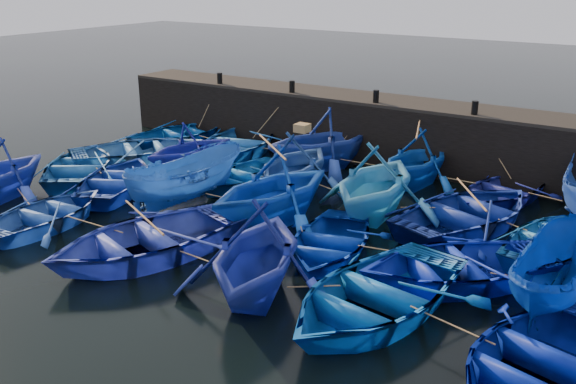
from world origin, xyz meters
The scene contains 35 objects.
ground centered at (0.00, 0.00, 0.00)m, with size 120.00×120.00×0.00m, color black.
quay_wall centered at (0.00, 10.50, 1.25)m, with size 26.00×2.50×2.50m, color black.
quay_top centered at (0.00, 10.50, 2.56)m, with size 26.00×2.50×0.12m, color black.
bollard_0 centered at (-8.00, 9.60, 2.87)m, with size 0.24×0.24×0.50m, color black.
bollard_1 centered at (-4.00, 9.60, 2.87)m, with size 0.24×0.24×0.50m, color black.
bollard_2 centered at (0.00, 9.60, 2.87)m, with size 0.24×0.24×0.50m, color black.
bollard_3 centered at (4.00, 9.60, 2.87)m, with size 0.24×0.24×0.50m, color black.
boat_0 centered at (-8.89, 7.79, 0.51)m, with size 3.53×4.93×1.02m, color navy.
boat_1 centered at (-5.52, 7.54, 0.60)m, with size 4.16×5.81×1.21m, color #1752A2.
boat_2 centered at (-1.52, 7.97, 1.25)m, with size 4.10×4.76×2.50m, color navy.
boat_3 centered at (2.50, 8.01, 1.09)m, with size 3.57×4.15×2.18m, color #083E97.
boat_4 centered at (5.70, 7.96, 0.45)m, with size 3.11×4.34×0.90m, color navy.
boat_6 centered at (-8.29, 4.53, 0.57)m, with size 3.94×5.51×1.14m, color blue.
boat_7 centered at (-5.54, 4.68, 1.04)m, with size 3.39×3.94×2.07m, color navy.
boat_8 centered at (-2.85, 4.37, 0.46)m, with size 3.16×4.42×0.92m, color #0B54A9.
boat_9 centered at (-0.80, 4.87, 1.16)m, with size 3.81×4.42×2.33m, color navy.
boat_10 centered at (2.65, 4.30, 1.29)m, with size 4.24×4.91×2.59m, color #3081D4.
boat_11 centered at (5.54, 4.97, 0.58)m, with size 4.02×5.61×1.16m, color navy.
boat_12 centered at (8.30, 4.54, 0.49)m, with size 3.41×4.77×0.99m, color blue.
boat_13 centered at (-8.74, 1.87, 0.51)m, with size 3.53×4.94×1.02m, color #1D5BA6.
boat_14 centered at (-6.25, 1.50, 0.49)m, with size 3.38×4.72×0.98m, color navy.
boat_15 centered at (-3.35, 1.90, 0.91)m, with size 1.77×4.70×1.82m, color #2151A2.
boat_16 centered at (0.23, 1.96, 1.28)m, with size 4.18×4.85×2.55m, color #093DBA.
boat_17 centered at (2.89, 0.92, 0.46)m, with size 3.17×4.43×0.92m, color #042A9B.
boat_18 centered at (6.42, 1.25, 0.54)m, with size 3.75×5.24×1.09m, color #081FAB.
boat_19 centered at (8.76, 1.38, 0.86)m, with size 1.68×4.45×1.72m, color navy.
boat_20 centered at (-9.11, -1.26, 1.08)m, with size 3.52×4.09×2.15m, color #1C3299.
boat_21 centered at (-5.60, -2.02, 0.46)m, with size 3.14×4.39×0.91m, color #234CA6.
boat_22 centered at (-1.37, -1.99, 0.60)m, with size 4.15×5.80×1.20m, color #2939A9.
boat_23 centered at (2.60, -2.16, 1.23)m, with size 4.04×4.69×2.47m, color navy.
boat_24 centered at (5.42, -1.40, 0.60)m, with size 4.12×5.76×1.19m, color #044693.
boat_25 centered at (9.27, -1.90, 0.56)m, with size 3.84×5.36×1.11m, color #00137F.
wooden_crate centered at (-0.50, 4.87, 2.47)m, with size 0.47×0.45×0.29m, color olive.
mooring_ropes centered at (0.08, 4.86, 0.88)m, with size 17.57×11.70×2.10m.
loose_oars centered at (1.73, 3.24, 1.81)m, with size 9.17×12.07×1.45m.
Camera 1 is at (11.01, -13.55, 7.76)m, focal length 40.00 mm.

